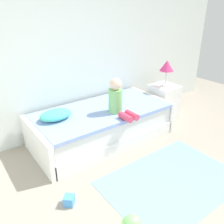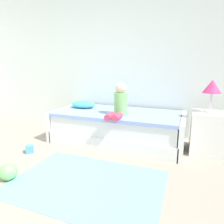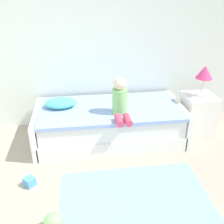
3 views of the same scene
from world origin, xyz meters
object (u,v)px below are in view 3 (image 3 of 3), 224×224
at_px(table_lamp, 205,74).
at_px(pillow, 61,103).
at_px(toy_ball, 53,223).
at_px(toy_block, 30,182).
at_px(bed, 110,123).
at_px(nightstand, 198,114).
at_px(child_figure, 120,100).

distance_m(table_lamp, pillow, 2.07).
bearing_deg(toy_ball, toy_block, 115.98).
xyz_separation_m(toy_ball, toy_block, (-0.32, 0.65, -0.04)).
relative_size(table_lamp, toy_block, 4.26).
relative_size(bed, nightstand, 3.52).
bearing_deg(toy_block, child_figure, 30.33).
distance_m(bed, toy_ball, 1.71).
bearing_deg(nightstand, table_lamp, 0.00).
bearing_deg(child_figure, nightstand, 10.74).
distance_m(bed, pillow, 0.76).
bearing_deg(bed, table_lamp, 0.27).
xyz_separation_m(pillow, toy_block, (-0.35, -1.00, -0.51)).
height_order(toy_ball, toy_block, toy_ball).
height_order(pillow, toy_block, pillow).
bearing_deg(pillow, toy_ball, -91.30).
bearing_deg(child_figure, toy_ball, -122.29).
relative_size(bed, pillow, 4.80).
bearing_deg(pillow, table_lamp, -2.64).
relative_size(child_figure, pillow, 1.16).
bearing_deg(pillow, child_figure, -22.43).
bearing_deg(table_lamp, pillow, 177.36).
distance_m(child_figure, pillow, 0.87).
relative_size(nightstand, child_figure, 1.18).
relative_size(nightstand, pillow, 1.36).
height_order(nightstand, child_figure, child_figure).
bearing_deg(bed, child_figure, -63.79).
height_order(nightstand, table_lamp, table_lamp).
height_order(nightstand, toy_ball, nightstand).
xyz_separation_m(nightstand, toy_ball, (-2.07, -1.55, -0.20)).
relative_size(nightstand, toy_ball, 3.15).
bearing_deg(table_lamp, bed, -179.73).
distance_m(bed, nightstand, 1.35).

